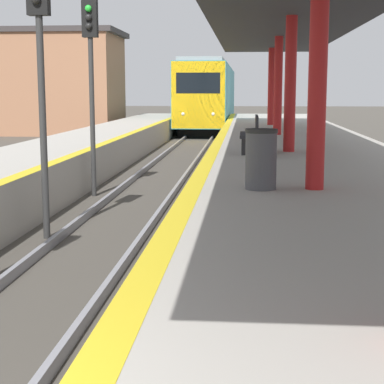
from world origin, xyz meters
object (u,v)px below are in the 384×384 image
train (210,95)px  signal_mid (40,48)px  signal_far (91,60)px  bench (252,133)px  trash_bin (261,159)px

train → signal_mid: bearing=-91.7°
signal_far → bench: bearing=9.0°
train → bench: (2.62, -28.96, -0.67)m
signal_mid → signal_far: size_ratio=1.00×
trash_bin → train: bearing=94.5°
signal_mid → bench: size_ratio=3.03×
signal_far → trash_bin: (3.96, -5.28, -1.77)m
trash_bin → bench: trash_bin is taller
train → signal_mid: 34.15m
signal_far → bench: (3.86, 0.61, -1.76)m
signal_mid → train: bearing=88.3°
train → trash_bin: 34.96m
bench → signal_mid: bearing=-125.1°
signal_far → bench: 4.28m
train → trash_bin: bearing=-85.5°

